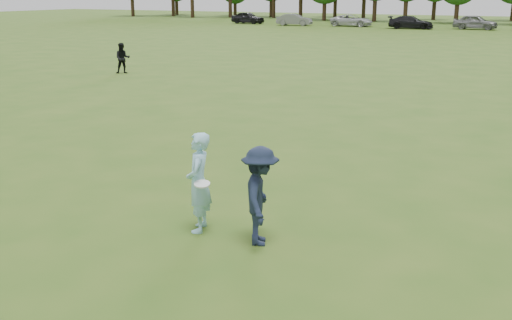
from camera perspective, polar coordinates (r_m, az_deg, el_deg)
The scene contains 10 objects.
ground at distance 10.45m, azimuth 3.21°, elevation -6.91°, with size 200.00×200.00×0.00m, color #325618.
thrower at distance 10.29m, azimuth -5.49°, elevation -2.14°, with size 0.64×0.42×1.75m, color #97D1E9.
defender at distance 9.73m, azimuth 0.40°, elevation -3.45°, with size 1.06×0.61×1.65m, color #182136.
player_far_a at distance 31.29m, azimuth -12.59°, elevation 9.44°, with size 0.74×0.58×1.53m, color black.
car_a at distance 78.45m, azimuth -0.79°, elevation 13.40°, with size 1.76×4.37×1.49m, color black.
car_b at distance 74.15m, azimuth 3.68°, elevation 13.19°, with size 1.48×4.23×1.39m, color slate.
car_c at distance 73.23m, azimuth 9.09°, elevation 12.99°, with size 2.27×4.92×1.37m, color silver.
car_d at distance 69.68m, azimuth 14.52°, elevation 12.57°, with size 1.97×4.84×1.41m, color black.
car_e at distance 70.51m, azimuth 20.17°, elevation 12.22°, with size 1.85×4.60×1.57m, color slate.
disc_in_play at distance 10.00m, azimuth -5.16°, elevation -2.29°, with size 0.30×0.31×0.09m.
Camera 1 is at (3.89, -8.82, 4.03)m, focal length 42.00 mm.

